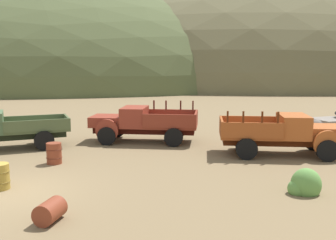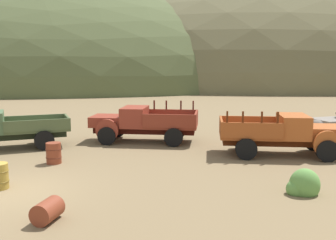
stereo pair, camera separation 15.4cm
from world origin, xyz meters
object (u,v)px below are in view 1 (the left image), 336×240
Objects in this scene: truck_rust_red at (136,123)px; truck_oxide_orange at (291,134)px; oil_drum_foreground at (0,176)px; oil_drum_tipped at (50,211)px; oil_drum_by_truck at (54,153)px.

truck_oxide_orange is at bearing 163.52° from truck_rust_red.
truck_oxide_orange is at bearing 22.06° from oil_drum_foreground.
oil_drum_tipped is 1.09× the size of oil_drum_by_truck.
truck_rust_red is at bearing 62.25° from oil_drum_foreground.
truck_oxide_orange reaches higher than oil_drum_tipped.
oil_drum_foreground is 3.73m from oil_drum_tipped.
oil_drum_by_truck is at bearing -165.97° from truck_oxide_orange.
truck_oxide_orange reaches higher than oil_drum_foreground.
truck_oxide_orange is at bearing 7.15° from oil_drum_by_truck.
oil_drum_by_truck reaches higher than oil_drum_foreground.
oil_drum_by_truck is (-3.25, -4.62, -0.55)m from truck_rust_red.
truck_rust_red is 10.93m from oil_drum_tipped.
oil_drum_by_truck is at bearing 62.65° from truck_rust_red.
truck_rust_red is 5.68m from oil_drum_by_truck.
truck_oxide_orange is 12.44m from oil_drum_foreground.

